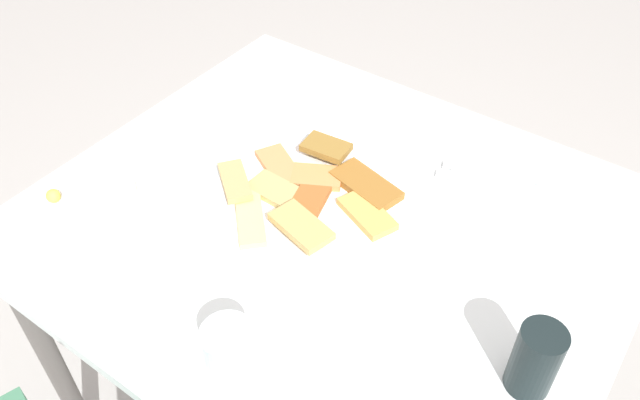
% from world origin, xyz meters
% --- Properties ---
extents(dining_table, '(1.05, 0.91, 0.76)m').
position_xyz_m(dining_table, '(0.00, 0.00, 0.67)').
color(dining_table, white).
rests_on(dining_table, ground_plane).
extents(pide_platter, '(0.36, 0.35, 0.04)m').
position_xyz_m(pide_platter, '(0.07, -0.01, 0.77)').
color(pide_platter, white).
rests_on(pide_platter, dining_table).
extents(salad_plate_greens, '(0.21, 0.21, 0.06)m').
position_xyz_m(salad_plate_greens, '(0.37, 0.22, 0.77)').
color(salad_plate_greens, white).
rests_on(salad_plate_greens, dining_table).
extents(soda_can, '(0.09, 0.09, 0.12)m').
position_xyz_m(soda_can, '(-0.42, 0.11, 0.82)').
color(soda_can, black).
rests_on(soda_can, dining_table).
extents(drinking_glass, '(0.08, 0.08, 0.09)m').
position_xyz_m(drinking_glass, '(-0.06, 0.34, 0.80)').
color(drinking_glass, silver).
rests_on(drinking_glass, dining_table).
extents(paper_napkin, '(0.18, 0.18, 0.00)m').
position_xyz_m(paper_napkin, '(-0.19, -0.27, 0.76)').
color(paper_napkin, white).
rests_on(paper_napkin, dining_table).
extents(fork, '(0.19, 0.08, 0.00)m').
position_xyz_m(fork, '(-0.19, -0.28, 0.76)').
color(fork, silver).
rests_on(fork, paper_napkin).
extents(spoon, '(0.18, 0.07, 0.00)m').
position_xyz_m(spoon, '(-0.19, -0.25, 0.76)').
color(spoon, silver).
rests_on(spoon, paper_napkin).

